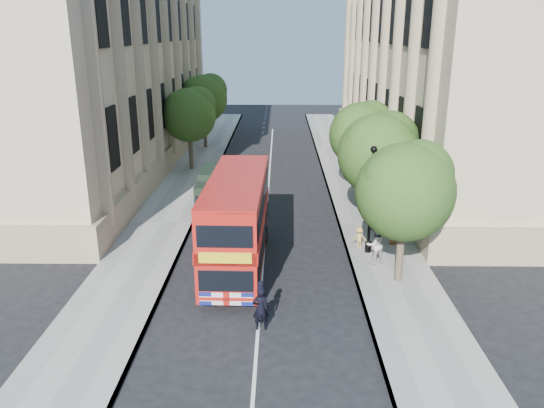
{
  "coord_description": "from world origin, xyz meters",
  "views": [
    {
      "loc": [
        0.74,
        -17.46,
        10.19
      ],
      "look_at": [
        0.4,
        6.65,
        2.3
      ],
      "focal_mm": 35.0,
      "sensor_mm": 36.0,
      "label": 1
    }
  ],
  "objects_px": {
    "double_decker_bus": "(237,220)",
    "box_van": "(216,194)",
    "lamp_post": "(371,204)",
    "woman_pedestrian": "(375,244)",
    "police_constable": "(261,309)"
  },
  "relations": [
    {
      "from": "box_van",
      "to": "woman_pedestrian",
      "type": "height_order",
      "value": "box_van"
    },
    {
      "from": "lamp_post",
      "to": "police_constable",
      "type": "height_order",
      "value": "lamp_post"
    },
    {
      "from": "police_constable",
      "to": "box_van",
      "type": "bearing_deg",
      "value": -85.71
    },
    {
      "from": "lamp_post",
      "to": "police_constable",
      "type": "bearing_deg",
      "value": -125.82
    },
    {
      "from": "woman_pedestrian",
      "to": "box_van",
      "type": "bearing_deg",
      "value": -65.36
    },
    {
      "from": "lamp_post",
      "to": "woman_pedestrian",
      "type": "bearing_deg",
      "value": -87.08
    },
    {
      "from": "lamp_post",
      "to": "double_decker_bus",
      "type": "height_order",
      "value": "lamp_post"
    },
    {
      "from": "box_van",
      "to": "lamp_post",
      "type": "bearing_deg",
      "value": -35.19
    },
    {
      "from": "box_van",
      "to": "police_constable",
      "type": "xyz_separation_m",
      "value": [
        2.99,
        -12.46,
        -0.45
      ]
    },
    {
      "from": "double_decker_bus",
      "to": "box_van",
      "type": "bearing_deg",
      "value": 105.37
    },
    {
      "from": "police_constable",
      "to": "woman_pedestrian",
      "type": "bearing_deg",
      "value": -141.4
    },
    {
      "from": "box_van",
      "to": "woman_pedestrian",
      "type": "relative_size",
      "value": 2.46
    },
    {
      "from": "police_constable",
      "to": "lamp_post",
      "type": "bearing_deg",
      "value": -135.02
    },
    {
      "from": "lamp_post",
      "to": "box_van",
      "type": "distance_m",
      "value": 9.79
    },
    {
      "from": "lamp_post",
      "to": "woman_pedestrian",
      "type": "distance_m",
      "value": 1.96
    }
  ]
}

